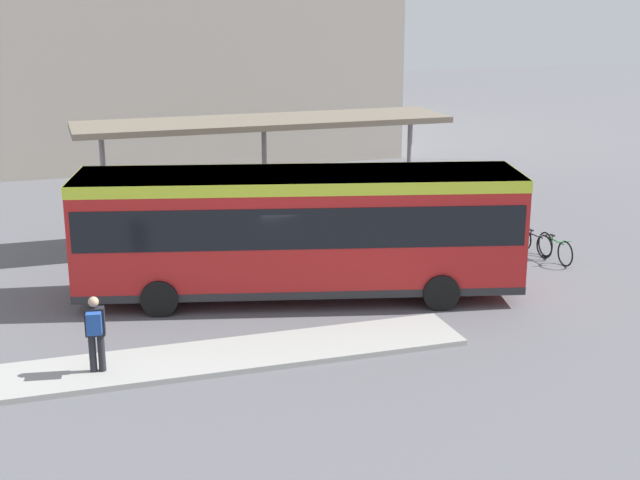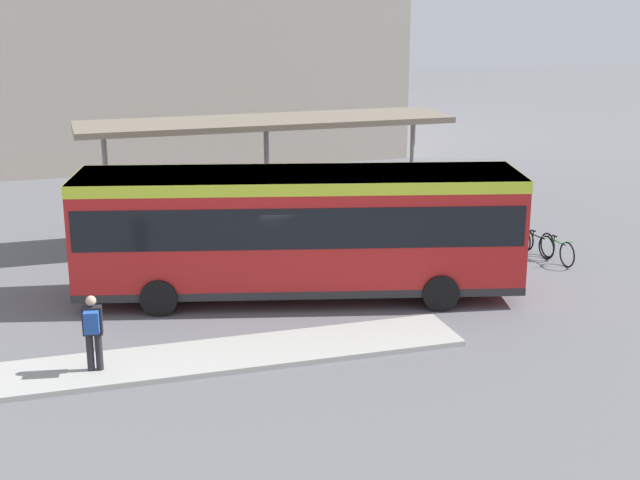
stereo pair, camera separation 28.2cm
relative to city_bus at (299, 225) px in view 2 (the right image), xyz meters
name	(u,v)px [view 2 (the right image)]	position (x,y,z in m)	size (l,w,h in m)	color
ground_plane	(300,296)	(-0.01, 0.00, -1.89)	(120.00, 120.00, 0.00)	#5B5B60
curb_island	(226,355)	(-2.61, -3.43, -1.83)	(10.48, 1.80, 0.12)	#9E9E99
city_bus	(299,225)	(0.00, 0.00, 0.00)	(11.44, 5.21, 3.24)	red
pedestrian_waiting	(93,329)	(-5.36, -3.55, -0.85)	(0.42, 0.45, 1.61)	#232328
bicycle_green	(557,249)	(7.95, 0.66, -1.51)	(0.48, 1.76, 0.76)	black
bicycle_black	(536,243)	(7.75, 1.50, -1.53)	(0.48, 1.66, 0.72)	black
bicycle_white	(520,237)	(7.67, 2.34, -1.56)	(0.48, 1.52, 0.66)	black
station_shelter	(266,125)	(0.50, 5.55, 1.75)	(11.51, 2.69, 3.82)	#706656
potted_planter_near_shelter	(269,237)	(0.00, 3.35, -1.21)	(1.00, 1.00, 1.34)	slate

